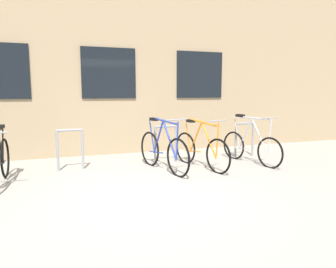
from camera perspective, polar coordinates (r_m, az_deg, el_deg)
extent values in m
plane|color=#9E998E|center=(4.81, -4.68, -11.00)|extent=(42.00, 42.00, 0.00)
cube|color=tan|center=(11.17, -13.59, 13.50)|extent=(28.00, 6.87, 5.40)
cube|color=black|center=(7.69, -10.87, 11.00)|extent=(1.30, 0.04, 1.21)
cube|color=black|center=(8.39, 5.88, 10.82)|extent=(1.30, 0.04, 1.21)
cylinder|color=gray|center=(6.42, -19.74, -2.96)|extent=(0.05, 0.05, 0.80)
cylinder|color=gray|center=(6.43, -15.51, -2.77)|extent=(0.05, 0.05, 0.80)
cylinder|color=gray|center=(6.36, -17.77, 0.69)|extent=(0.48, 0.05, 0.05)
cylinder|color=gray|center=(6.69, -2.37, -2.08)|extent=(0.05, 0.05, 0.80)
cylinder|color=gray|center=(6.84, 1.45, -1.86)|extent=(0.05, 0.05, 0.80)
cylinder|color=gray|center=(6.71, -0.44, 1.41)|extent=(0.48, 0.05, 0.05)
cylinder|color=gray|center=(7.51, 12.42, -1.18)|extent=(0.05, 0.05, 0.80)
cylinder|color=gray|center=(7.77, 15.41, -0.98)|extent=(0.05, 0.05, 0.80)
cylinder|color=gray|center=(7.58, 14.04, 1.92)|extent=(0.48, 0.05, 0.05)
torus|color=black|center=(7.34, 12.03, -2.10)|extent=(0.19, 0.65, 0.66)
torus|color=black|center=(6.66, 18.32, -3.34)|extent=(0.19, 0.65, 0.66)
cylinder|color=#B7B7BC|center=(6.78, 16.57, -0.33)|extent=(0.15, 0.49, 0.75)
cylinder|color=#B7B7BC|center=(7.05, 14.09, 0.05)|extent=(0.12, 0.37, 0.74)
cylinder|color=#B7B7BC|center=(6.86, 15.62, 2.85)|extent=(0.22, 0.79, 0.04)
cylinder|color=#B7B7BC|center=(7.17, 13.48, -2.57)|extent=(0.15, 0.51, 0.07)
cylinder|color=#B7B7BC|center=(7.23, 12.60, 0.46)|extent=(0.07, 0.20, 0.69)
cylinder|color=#B7B7BC|center=(6.62, 18.28, -0.40)|extent=(0.05, 0.08, 0.69)
cube|color=black|center=(7.13, 13.21, 3.34)|extent=(0.14, 0.22, 0.06)
cylinder|color=gray|center=(6.59, 18.25, 2.83)|extent=(0.43, 0.13, 0.03)
torus|color=black|center=(6.77, 3.24, -2.60)|extent=(0.20, 0.68, 0.69)
torus|color=black|center=(5.97, 9.23, -4.12)|extent=(0.20, 0.68, 0.69)
cylinder|color=orange|center=(6.13, 7.48, -0.93)|extent=(0.16, 0.50, 0.72)
cylinder|color=orange|center=(6.45, 5.11, -0.75)|extent=(0.13, 0.38, 0.65)
cylinder|color=orange|center=(6.22, 6.50, 2.15)|extent=(0.23, 0.81, 0.10)
cylinder|color=orange|center=(6.57, 4.59, -3.16)|extent=(0.15, 0.52, 0.07)
cylinder|color=orange|center=(6.66, 3.71, -0.26)|extent=(0.07, 0.20, 0.59)
cylinder|color=orange|center=(5.93, 9.14, -1.02)|extent=(0.05, 0.08, 0.65)
cube|color=black|center=(6.55, 4.21, 2.44)|extent=(0.14, 0.22, 0.06)
cylinder|color=gray|center=(5.90, 9.05, 2.40)|extent=(0.43, 0.13, 0.03)
torus|color=black|center=(6.56, -3.39, -2.77)|extent=(0.21, 0.73, 0.74)
torus|color=black|center=(5.67, 1.86, -4.43)|extent=(0.21, 0.73, 0.74)
cylinder|color=#233893|center=(5.85, 0.26, -0.98)|extent=(0.15, 0.50, 0.74)
cylinder|color=#233893|center=(6.21, -1.81, -0.72)|extent=(0.12, 0.38, 0.69)
cylinder|color=#233893|center=(5.96, -0.65, 2.42)|extent=(0.23, 0.82, 0.09)
cylinder|color=#233893|center=(6.34, -2.22, -3.37)|extent=(0.15, 0.52, 0.08)
cylinder|color=#233893|center=(6.43, -3.02, -0.19)|extent=(0.07, 0.20, 0.62)
cylinder|color=#233893|center=(5.63, 1.73, -1.06)|extent=(0.05, 0.08, 0.67)
cube|color=black|center=(6.31, -2.64, 2.76)|extent=(0.14, 0.22, 0.06)
cylinder|color=gray|center=(5.61, 1.60, 2.65)|extent=(0.43, 0.13, 0.03)
torus|color=black|center=(6.41, -27.92, -3.96)|extent=(0.05, 0.73, 0.73)
cylinder|color=black|center=(6.04, -28.60, -2.17)|extent=(0.04, 0.35, 0.64)
cylinder|color=black|center=(6.18, -28.28, -4.65)|extent=(0.03, 0.50, 0.08)
cylinder|color=black|center=(6.28, -28.22, -1.56)|extent=(0.03, 0.20, 0.58)
cube|color=black|center=(6.15, -28.54, 1.21)|extent=(0.10, 0.20, 0.06)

